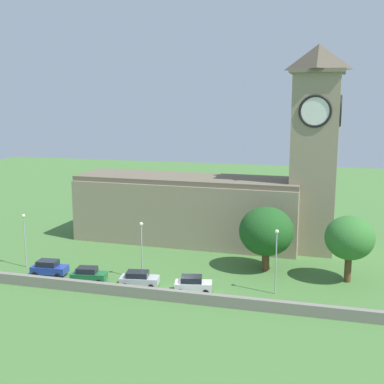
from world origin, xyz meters
The scene contains 12 objects.
ground_plane centered at (0.00, 15.00, 0.00)m, with size 200.00×200.00×0.00m, color #477538.
church centered at (-0.22, 20.07, 7.31)m, with size 38.68×10.77×28.32m.
quay_barrier centered at (0.00, -2.78, 0.61)m, with size 52.55×0.70×1.21m, color gray.
car_blue centered at (-16.88, 0.82, 0.96)m, with size 4.41×2.59×1.90m.
car_green centered at (-11.24, 0.00, 0.91)m, with size 4.29×2.55×1.80m.
car_silver centered at (-5.08, 0.35, 0.88)m, with size 4.62×2.81×1.74m.
car_white centered at (1.34, 0.20, 0.93)m, with size 4.36×2.80×1.85m.
streetlamp_west_end centered at (-21.37, 2.81, 4.63)m, with size 0.44×0.44×6.92m.
streetlamp_west_mid centered at (-5.56, 2.61, 4.65)m, with size 0.44×0.44×6.96m.
streetlamp_central centered at (10.17, 2.08, 4.83)m, with size 0.44×0.44×7.28m.
tree_riverside_west centered at (17.98, 8.06, 5.27)m, with size 5.67×5.67×7.87m.
tree_riverside_east centered at (8.22, 9.60, 5.01)m, with size 6.75×6.75×8.08m.
Camera 1 is at (14.79, -49.96, 20.79)m, focal length 46.31 mm.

